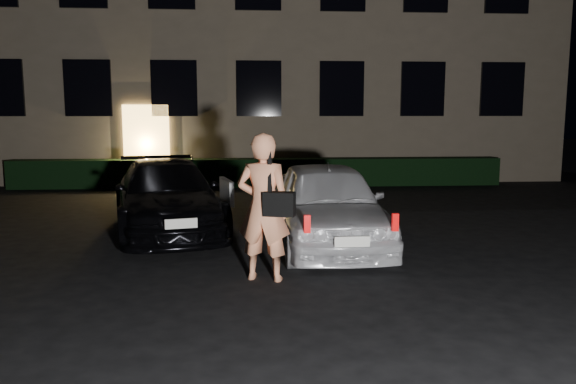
{
  "coord_description": "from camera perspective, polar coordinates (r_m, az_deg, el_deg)",
  "views": [
    {
      "loc": [
        -0.37,
        -6.78,
        2.26
      ],
      "look_at": [
        0.26,
        2.0,
        1.01
      ],
      "focal_mm": 35.0,
      "sensor_mm": 36.0,
      "label": 1
    }
  ],
  "objects": [
    {
      "name": "ground",
      "position": [
        7.16,
        -0.96,
        -10.34
      ],
      "size": [
        80.0,
        80.0,
        0.0
      ],
      "primitive_type": "plane",
      "color": "black",
      "rests_on": "ground"
    },
    {
      "name": "building",
      "position": [
        22.09,
        -3.27,
        17.8
      ],
      "size": [
        20.0,
        8.11,
        12.0
      ],
      "color": "#6C5F4D",
      "rests_on": "ground"
    },
    {
      "name": "hedge",
      "position": [
        17.38,
        -2.89,
        2.0
      ],
      "size": [
        15.0,
        0.7,
        0.85
      ],
      "primitive_type": "cube",
      "color": "black",
      "rests_on": "ground"
    },
    {
      "name": "sedan",
      "position": [
        11.04,
        -12.24,
        -0.39
      ],
      "size": [
        2.89,
        4.93,
        1.34
      ],
      "rotation": [
        0.0,
        0.0,
        0.23
      ],
      "color": "black",
      "rests_on": "ground"
    },
    {
      "name": "hatch",
      "position": [
        9.56,
        3.97,
        -1.21
      ],
      "size": [
        1.8,
        4.27,
        1.44
      ],
      "rotation": [
        0.0,
        0.0,
        0.02
      ],
      "color": "silver",
      "rests_on": "ground"
    },
    {
      "name": "man",
      "position": [
        7.54,
        -2.45,
        -1.54
      ],
      "size": [
        0.84,
        0.68,
        2.0
      ],
      "rotation": [
        0.0,
        0.0,
        2.86
      ],
      "color": "#F19567",
      "rests_on": "ground"
    }
  ]
}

